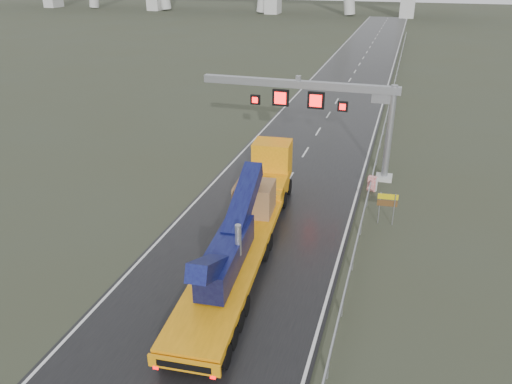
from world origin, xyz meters
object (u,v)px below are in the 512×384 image
(heavy_haul_truck, at_px, (250,213))
(exit_sign_pair, at_px, (387,203))
(striped_barrier, at_px, (372,184))
(sign_gantry, at_px, (325,102))

(heavy_haul_truck, height_order, exit_sign_pair, heavy_haul_truck)
(heavy_haul_truck, relative_size, striped_barrier, 18.17)
(sign_gantry, distance_m, heavy_haul_truck, 12.35)
(exit_sign_pair, bearing_deg, sign_gantry, 121.23)
(sign_gantry, relative_size, heavy_haul_truck, 0.76)
(heavy_haul_truck, bearing_deg, exit_sign_pair, 25.10)
(sign_gantry, xyz_separation_m, heavy_haul_truck, (-2.22, -11.53, -3.84))
(sign_gantry, distance_m, exit_sign_pair, 9.88)
(sign_gantry, height_order, exit_sign_pair, sign_gantry)
(sign_gantry, bearing_deg, heavy_haul_truck, -100.92)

